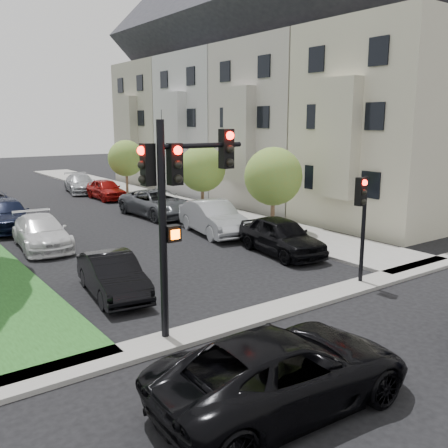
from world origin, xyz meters
TOP-DOWN VIEW (x-y plane):
  - ground at (0.00, 0.00)m, footprint 140.00×140.00m
  - sidewalk_right at (6.75, 24.00)m, footprint 3.50×44.00m
  - sidewalk_cross at (0.00, 2.00)m, footprint 60.00×1.00m
  - house_a at (12.45, 8.00)m, footprint 7.70×7.55m
  - house_b at (12.45, 15.50)m, footprint 7.70×7.55m
  - house_c at (12.45, 23.00)m, footprint 7.70×7.55m
  - house_d at (12.45, 30.50)m, footprint 7.70×7.55m
  - small_tree_a at (6.20, 9.64)m, footprint 2.75×2.75m
  - small_tree_b at (6.20, 15.70)m, footprint 2.66×2.66m
  - small_tree_c at (6.20, 25.78)m, footprint 2.63×2.63m
  - traffic_signal_main at (-3.38, 2.23)m, footprint 2.60×0.67m
  - traffic_signal_secondary at (3.42, 2.19)m, footprint 0.46×0.37m
  - car_cross_near at (-3.40, -1.63)m, footprint 5.36×2.67m
  - car_parked_0 at (3.98, 6.58)m, footprint 2.36×4.65m
  - car_parked_1 at (3.83, 11.19)m, footprint 2.43×5.01m
  - car_parked_2 at (3.85, 16.72)m, footprint 2.77×5.51m
  - car_parked_3 at (3.96, 24.32)m, footprint 1.70×4.11m
  - car_parked_4 at (3.67, 28.46)m, footprint 2.79×5.05m
  - car_parked_5 at (-3.52, 5.97)m, footprint 1.89×4.09m
  - car_parked_6 at (-3.58, 13.27)m, footprint 2.32×4.84m
  - car_parked_7 at (-3.89, 17.85)m, footprint 2.33×4.89m

SIDE VIEW (x-z plane):
  - ground at x=0.00m, z-range 0.00..0.00m
  - sidewalk_right at x=6.75m, z-range 0.00..0.12m
  - sidewalk_cross at x=0.00m, z-range 0.00..0.12m
  - car_parked_5 at x=-3.52m, z-range 0.00..1.30m
  - car_parked_6 at x=-3.58m, z-range 0.00..1.36m
  - car_parked_4 at x=3.67m, z-range 0.00..1.39m
  - car_parked_3 at x=3.96m, z-range 0.00..1.39m
  - car_cross_near at x=-3.40m, z-range 0.00..1.46m
  - car_parked_2 at x=3.85m, z-range 0.00..1.50m
  - car_parked_0 at x=3.98m, z-range 0.00..1.52m
  - car_parked_1 at x=3.83m, z-range 0.00..1.58m
  - car_parked_7 at x=-3.89m, z-range 0.00..1.61m
  - traffic_signal_secondary at x=3.42m, z-range 0.71..4.30m
  - small_tree_c at x=6.20m, z-range 0.65..4.59m
  - small_tree_b at x=6.20m, z-range 0.66..4.65m
  - small_tree_a at x=6.20m, z-range 0.68..4.80m
  - traffic_signal_main at x=-3.38m, z-range 1.01..6.36m
  - house_a at x=12.45m, z-range -1.05..14.92m
  - house_b at x=12.45m, z-range -1.05..14.92m
  - house_c at x=12.45m, z-range -1.05..14.92m
  - house_d at x=12.45m, z-range -1.05..14.92m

